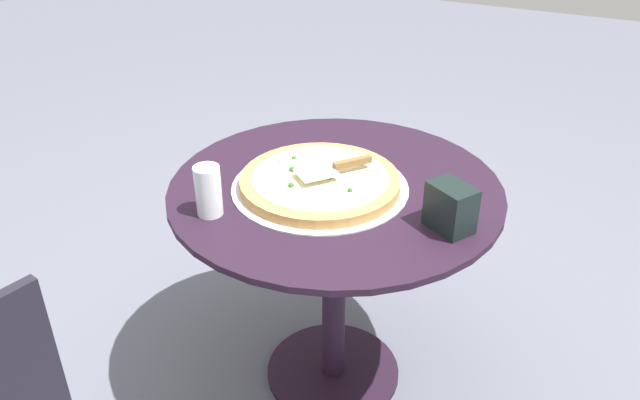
{
  "coord_description": "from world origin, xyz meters",
  "views": [
    {
      "loc": [
        1.37,
        0.6,
        1.54
      ],
      "look_at": [
        0.03,
        -0.03,
        0.66
      ],
      "focal_mm": 35.95,
      "sensor_mm": 36.0,
      "label": 1
    }
  ],
  "objects_px": {
    "pizza_server": "(336,167)",
    "napkin_dispenser": "(451,208)",
    "pizza_on_tray": "(320,182)",
    "patio_table": "(335,236)",
    "drinking_cup": "(208,191)"
  },
  "relations": [
    {
      "from": "patio_table",
      "to": "napkin_dispenser",
      "type": "bearing_deg",
      "value": 76.96
    },
    {
      "from": "napkin_dispenser",
      "to": "pizza_on_tray",
      "type": "bearing_deg",
      "value": -156.3
    },
    {
      "from": "patio_table",
      "to": "drinking_cup",
      "type": "xyz_separation_m",
      "value": [
        0.26,
        -0.22,
        0.23
      ]
    },
    {
      "from": "pizza_server",
      "to": "napkin_dispenser",
      "type": "xyz_separation_m",
      "value": [
        0.07,
        0.33,
        0.0
      ]
    },
    {
      "from": "pizza_on_tray",
      "to": "napkin_dispenser",
      "type": "bearing_deg",
      "value": 82.53
    },
    {
      "from": "pizza_on_tray",
      "to": "napkin_dispenser",
      "type": "height_order",
      "value": "napkin_dispenser"
    },
    {
      "from": "patio_table",
      "to": "napkin_dispenser",
      "type": "xyz_separation_m",
      "value": [
        0.08,
        0.33,
        0.22
      ]
    },
    {
      "from": "patio_table",
      "to": "pizza_server",
      "type": "distance_m",
      "value": 0.22
    },
    {
      "from": "drinking_cup",
      "to": "napkin_dispenser",
      "type": "distance_m",
      "value": 0.58
    },
    {
      "from": "patio_table",
      "to": "pizza_server",
      "type": "relative_size",
      "value": 4.67
    },
    {
      "from": "patio_table",
      "to": "drinking_cup",
      "type": "bearing_deg",
      "value": -40.29
    },
    {
      "from": "patio_table",
      "to": "pizza_on_tray",
      "type": "height_order",
      "value": "pizza_on_tray"
    },
    {
      "from": "drinking_cup",
      "to": "pizza_on_tray",
      "type": "bearing_deg",
      "value": 140.86
    },
    {
      "from": "patio_table",
      "to": "pizza_on_tray",
      "type": "bearing_deg",
      "value": -48.32
    },
    {
      "from": "pizza_on_tray",
      "to": "drinking_cup",
      "type": "bearing_deg",
      "value": -39.14
    }
  ]
}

